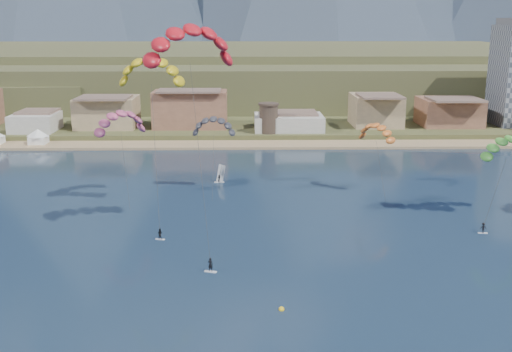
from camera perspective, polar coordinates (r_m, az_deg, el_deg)
The scene contains 14 objects.
ground at distance 69.74m, azimuth 0.47°, elevation -14.55°, with size 2400.00×2400.00×0.00m, color black.
beach at distance 170.43m, azimuth -0.43°, elevation 2.91°, with size 2200.00×12.00×0.90m.
land at distance 622.05m, azimuth -0.85°, elevation 11.07°, with size 2200.00×900.00×4.00m.
foothills at distance 295.61m, azimuth 3.72°, elevation 9.39°, with size 940.00×210.00×18.00m.
town at distance 188.86m, azimuth -12.78°, elevation 6.05°, with size 400.00×24.00×12.00m.
watchtower at distance 177.36m, azimuth 1.16°, elevation 5.36°, with size 5.82×5.82×8.60m.
kitesurfer_red at distance 92.10m, azimuth -6.13°, elevation 12.41°, with size 15.19×18.54×34.62m.
kitesurfer_yellow at distance 107.68m, azimuth -9.63°, elevation 9.82°, with size 12.13×17.29×29.70m.
kitesurfer_green at distance 115.27m, azimuth 22.09°, elevation 2.69°, with size 12.82×13.14×16.98m.
distant_kite_pink at distance 119.06m, azimuth -12.36°, elevation 5.19°, with size 10.71×9.70×18.99m.
distant_kite_dark at distance 122.33m, azimuth -3.91°, elevation 4.88°, with size 9.07×6.01×16.94m.
distant_kite_orange at distance 123.48m, azimuth 11.01°, elevation 4.24°, with size 7.85×8.27×15.84m.
windsurfer at distance 131.58m, azimuth -3.34°, elevation -0.08°, with size 2.11×2.29×3.74m.
buoy at distance 75.44m, azimuth 2.36°, elevation -12.12°, with size 0.69×0.69×0.69m.
Camera 1 is at (-1.61, -61.15, 33.50)m, focal length 43.60 mm.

